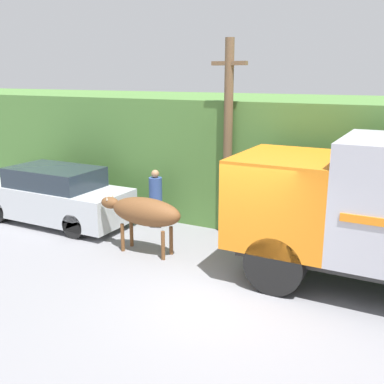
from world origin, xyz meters
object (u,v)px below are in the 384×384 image
Objects in this scene: utility_pole at (228,136)px; brown_cow at (144,212)px; parked_suv at (53,196)px; pedestrian_on_hill at (156,196)px.

brown_cow is at bearing -119.00° from utility_pole.
parked_suv is at bearing -163.25° from utility_pole.
utility_pole reaches higher than parked_suv.
utility_pole reaches higher than brown_cow.
parked_suv is (-3.58, 0.70, -0.22)m from brown_cow.
brown_cow is 1.87m from pedestrian_on_hill.
utility_pole is at bearing 14.17° from parked_suv.
parked_suv is 2.83× the size of pedestrian_on_hill.
pedestrian_on_hill is 2.64m from utility_pole.
brown_cow is at bearing 94.18° from pedestrian_on_hill.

